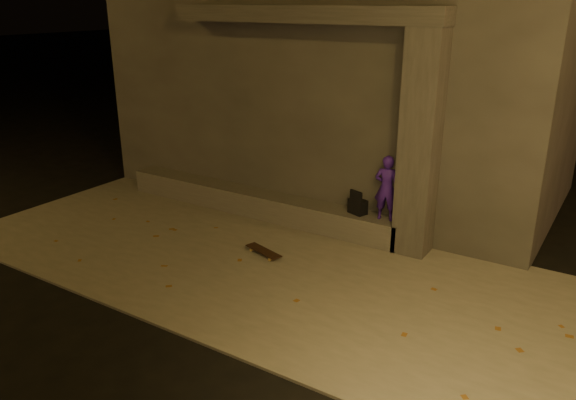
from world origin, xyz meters
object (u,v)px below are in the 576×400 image
Objects in this scene: column at (420,146)px; skateboard at (264,251)px; skateboarder at (387,188)px; backpack at (358,205)px.

skateboard is (-1.99, -1.48, -1.73)m from column.
column is at bearing 170.22° from skateboarder.
backpack is at bearing -9.78° from skateboarder.
skateboarder is at bearing 20.37° from backpack.
column reaches higher than backpack.
column is at bearing 53.35° from skateboard.
skateboarder is 1.47× the size of skateboard.
skateboard is at bearing -102.80° from backpack.
column is 1.58m from backpack.
column is 0.94m from skateboarder.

